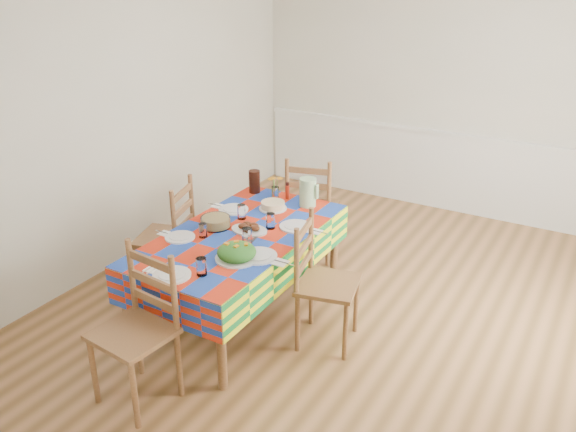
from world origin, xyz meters
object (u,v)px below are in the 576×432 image
object	(u,v)px
tea_pitcher	(254,182)
chair_far	(311,208)
meat_platter	(249,228)
chair_right	(322,283)
dining_table	(240,242)
chair_near	(138,330)
chair_left	(169,238)
green_pitcher	(308,192)

from	to	relation	value
tea_pitcher	chair_far	distance (m)	0.63
meat_platter	chair_right	size ratio (longest dim) A/B	0.30
meat_platter	chair_far	size ratio (longest dim) A/B	0.29
tea_pitcher	chair_far	size ratio (longest dim) A/B	0.20
dining_table	chair_near	distance (m)	1.18
dining_table	chair_right	xyz separation A→B (m)	(0.74, -0.01, -0.15)
meat_platter	chair_near	bearing A→B (deg)	-91.86
meat_platter	dining_table	bearing A→B (deg)	-121.92
meat_platter	chair_near	world-z (taller)	chair_near
chair_left	chair_right	distance (m)	1.49
chair_left	chair_right	xyz separation A→B (m)	(1.49, -0.02, -0.01)
meat_platter	chair_right	distance (m)	0.75
meat_platter	chair_near	xyz separation A→B (m)	(-0.04, -1.25, -0.23)
green_pitcher	chair_left	world-z (taller)	chair_left
chair_far	chair_left	world-z (taller)	chair_far
chair_left	chair_right	bearing A→B (deg)	72.61
tea_pitcher	chair_far	xyz separation A→B (m)	(0.39, 0.38, -0.32)
tea_pitcher	chair_right	distance (m)	1.42
meat_platter	chair_left	xyz separation A→B (m)	(-0.79, -0.06, -0.25)
chair_left	chair_right	world-z (taller)	chair_left
tea_pitcher	chair_right	world-z (taller)	chair_right
dining_table	chair_far	distance (m)	1.19
green_pitcher	tea_pitcher	distance (m)	0.57
chair_right	green_pitcher	bearing A→B (deg)	22.62
green_pitcher	tea_pitcher	size ratio (longest dim) A/B	1.20
green_pitcher	chair_right	xyz separation A→B (m)	(0.55, -0.77, -0.36)
dining_table	chair_near	xyz separation A→B (m)	(0.01, -1.18, -0.13)
dining_table	green_pitcher	size ratio (longest dim) A/B	7.52
green_pitcher	tea_pitcher	world-z (taller)	green_pitcher
tea_pitcher	chair_near	xyz separation A→B (m)	(0.38, -1.98, -0.31)
meat_platter	chair_near	size ratio (longest dim) A/B	0.29
chair_right	dining_table	bearing A→B (deg)	76.59
chair_right	chair_left	bearing A→B (deg)	76.46
dining_table	chair_near	bearing A→B (deg)	-89.74
tea_pitcher	chair_right	size ratio (longest dim) A/B	0.21
dining_table	tea_pitcher	world-z (taller)	tea_pitcher
green_pitcher	chair_right	world-z (taller)	chair_right
green_pitcher	meat_platter	bearing A→B (deg)	-102.55
tea_pitcher	chair_left	bearing A→B (deg)	-115.33
meat_platter	chair_right	xyz separation A→B (m)	(0.70, -0.08, -0.26)
tea_pitcher	chair_left	world-z (taller)	chair_left
chair_far	chair_right	world-z (taller)	chair_far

